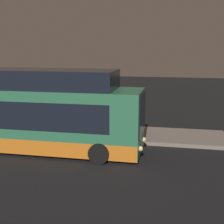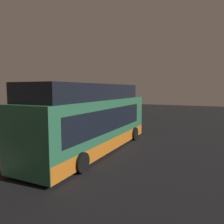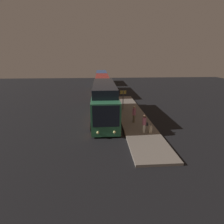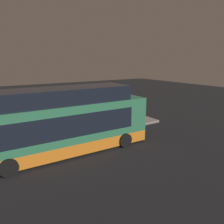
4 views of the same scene
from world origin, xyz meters
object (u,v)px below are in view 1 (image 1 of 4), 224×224
at_px(bus_lead, 31,114).
at_px(passenger_boarding, 137,117).
at_px(suitcase, 140,125).
at_px(passenger_waiting, 91,115).
at_px(sign_post, 10,103).

height_order(bus_lead, passenger_boarding, bus_lead).
height_order(bus_lead, suitcase, bus_lead).
height_order(passenger_waiting, sign_post, sign_post).
height_order(passenger_boarding, sign_post, sign_post).
relative_size(passenger_waiting, sign_post, 0.70).
xyz_separation_m(passenger_waiting, sign_post, (-4.70, -0.54, 0.64)).
bearing_deg(bus_lead, sign_post, 135.84).
distance_m(suitcase, sign_post, 7.68).
height_order(passenger_boarding, suitcase, passenger_boarding).
distance_m(bus_lead, passenger_boarding, 5.93).
relative_size(bus_lead, suitcase, 11.98).
bearing_deg(sign_post, suitcase, 11.49).
relative_size(passenger_boarding, passenger_waiting, 0.95).
distance_m(passenger_boarding, passenger_waiting, 2.66).
xyz_separation_m(bus_lead, sign_post, (-2.54, 2.46, 0.03)).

